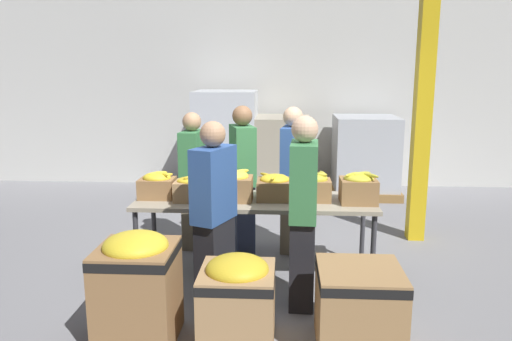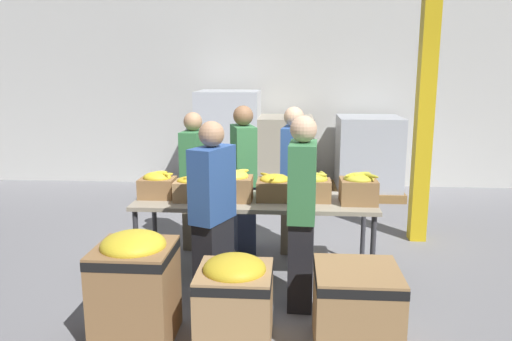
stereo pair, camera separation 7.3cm
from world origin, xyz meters
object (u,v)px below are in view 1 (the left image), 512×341
banana_box_5 (358,188)px  donation_bin_0 (137,284)px  support_pillar (425,73)px  pallet_stack_0 (226,144)px  banana_box_2 (235,185)px  pallet_stack_2 (278,156)px  donation_bin_1 (237,297)px  banana_box_4 (313,186)px  banana_box_1 (193,188)px  donation_bin_2 (359,305)px  volunteer_2 (243,180)px  pallet_stack_1 (365,157)px  volunteer_4 (193,181)px  volunteer_1 (303,214)px  banana_box_3 (275,187)px  banana_box_0 (157,185)px  volunteer_3 (214,216)px  volunteer_0 (292,181)px  sorting_table (255,205)px

banana_box_5 → donation_bin_0: size_ratio=0.41×
donation_bin_0 → support_pillar: bearing=42.6°
donation_bin_0 → pallet_stack_0: 4.59m
banana_box_2 → pallet_stack_0: 3.35m
pallet_stack_2 → donation_bin_1: bearing=-92.9°
banana_box_4 → donation_bin_1: (-0.62, -1.30, -0.56)m
banana_box_1 → donation_bin_2: (1.46, -1.22, -0.57)m
volunteer_2 → pallet_stack_1: bearing=129.8°
volunteer_4 → volunteer_1: bearing=47.4°
volunteer_1 → donation_bin_0: size_ratio=1.95×
banana_box_3 → pallet_stack_1: (1.40, 3.33, -0.27)m
pallet_stack_1 → banana_box_2: bearing=-117.9°
banana_box_0 → pallet_stack_0: bearing=84.7°
volunteer_1 → donation_bin_1: volunteer_1 is taller
banana_box_2 → banana_box_3: bearing=9.0°
banana_box_2 → volunteer_4: 0.99m
banana_box_5 → pallet_stack_2: 3.48m
banana_box_2 → volunteer_3: 0.65m
banana_box_2 → pallet_stack_1: size_ratio=0.27×
banana_box_0 → banana_box_2: banana_box_2 is taller
volunteer_1 → donation_bin_0: 1.47m
banana_box_1 → donation_bin_2: size_ratio=0.56×
volunteer_3 → donation_bin_1: size_ratio=2.35×
donation_bin_1 → donation_bin_2: donation_bin_1 is taller
donation_bin_2 → banana_box_2: bearing=129.8°
volunteer_0 → volunteer_1: bearing=11.4°
volunteer_0 → pallet_stack_2: (-0.20, 2.59, -0.18)m
banana_box_1 → banana_box_0: bearing=167.0°
banana_box_3 → donation_bin_2: banana_box_3 is taller
banana_box_4 → donation_bin_1: size_ratio=0.50×
donation_bin_0 → pallet_stack_0: (0.14, 4.57, 0.38)m
banana_box_3 → volunteer_1: bearing=-68.7°
volunteer_4 → pallet_stack_2: 2.71m
banana_box_3 → volunteer_0: (0.18, 0.69, -0.09)m
donation_bin_1 → support_pillar: size_ratio=0.17×
sorting_table → pallet_stack_0: 3.35m
volunteer_3 → donation_bin_1: (0.26, -0.63, -0.44)m
banana_box_1 → banana_box_3: banana_box_1 is taller
volunteer_2 → donation_bin_2: bearing=11.0°
banana_box_2 → donation_bin_0: bearing=-116.1°
banana_box_0 → pallet_stack_1: size_ratio=0.27×
sorting_table → volunteer_0: 0.81m
donation_bin_0 → sorting_table: bearing=57.8°
volunteer_1 → volunteer_3: size_ratio=1.03×
donation_bin_1 → pallet_stack_2: bearing=87.1°
banana_box_5 → support_pillar: (0.89, 1.26, 1.07)m
support_pillar → pallet_stack_0: bearing=141.0°
banana_box_4 → pallet_stack_1: (1.03, 3.35, -0.29)m
banana_box_4 → pallet_stack_2: bearing=96.7°
banana_box_5 → pallet_stack_2: bearing=103.7°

